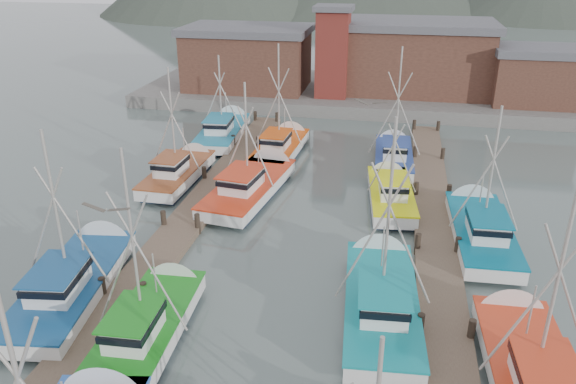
% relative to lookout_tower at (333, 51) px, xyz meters
% --- Properties ---
extents(ground, '(260.00, 260.00, 0.00)m').
position_rel_lookout_tower_xyz_m(ground, '(2.00, -33.00, -5.55)').
color(ground, '#4B5A55').
rests_on(ground, ground).
extents(dock_left, '(2.30, 46.00, 1.50)m').
position_rel_lookout_tower_xyz_m(dock_left, '(-5.00, -28.96, -5.34)').
color(dock_left, brown).
rests_on(dock_left, ground).
extents(dock_right, '(2.30, 46.00, 1.50)m').
position_rel_lookout_tower_xyz_m(dock_right, '(9.00, -28.96, -5.34)').
color(dock_right, brown).
rests_on(dock_right, ground).
extents(quay, '(44.00, 16.00, 1.20)m').
position_rel_lookout_tower_xyz_m(quay, '(2.00, 4.00, -4.95)').
color(quay, gray).
rests_on(quay, ground).
extents(shed_left, '(12.72, 8.48, 6.20)m').
position_rel_lookout_tower_xyz_m(shed_left, '(-9.00, 2.00, -1.21)').
color(shed_left, brown).
rests_on(shed_left, quay).
extents(shed_center, '(14.84, 9.54, 6.90)m').
position_rel_lookout_tower_xyz_m(shed_center, '(8.00, 4.00, -0.86)').
color(shed_center, brown).
rests_on(shed_center, quay).
extents(shed_right, '(8.48, 6.36, 5.20)m').
position_rel_lookout_tower_xyz_m(shed_right, '(19.00, 1.00, -1.71)').
color(shed_right, brown).
rests_on(shed_right, quay).
extents(lookout_tower, '(3.60, 3.60, 8.50)m').
position_rel_lookout_tower_xyz_m(lookout_tower, '(0.00, 0.00, 0.00)').
color(lookout_tower, maroon).
rests_on(lookout_tower, quay).
extents(distant_hills, '(175.00, 140.00, 42.00)m').
position_rel_lookout_tower_xyz_m(distant_hills, '(-10.76, 89.59, -5.55)').
color(distant_hills, '#3F473B').
rests_on(distant_hills, ground).
extents(boat_4, '(3.65, 8.69, 9.17)m').
position_rel_lookout_tower_xyz_m(boat_4, '(-2.81, -37.03, -4.87)').
color(boat_4, '#101E38').
rests_on(boat_4, ground).
extents(boat_5, '(4.00, 9.94, 9.92)m').
position_rel_lookout_tower_xyz_m(boat_5, '(6.33, -33.28, -4.87)').
color(boat_5, '#101E38').
rests_on(boat_5, ground).
extents(boat_6, '(4.26, 10.06, 9.00)m').
position_rel_lookout_tower_xyz_m(boat_6, '(-7.51, -34.57, -4.87)').
color(boat_6, '#101E38').
rests_on(boat_6, ground).
extents(boat_7, '(3.88, 9.51, 9.49)m').
position_rel_lookout_tower_xyz_m(boat_7, '(11.84, -36.88, -4.87)').
color(boat_7, '#101E38').
rests_on(boat_7, ground).
extents(boat_8, '(4.40, 10.37, 8.42)m').
position_rel_lookout_tower_xyz_m(boat_8, '(-2.35, -22.11, -4.87)').
color(boat_8, '#101E38').
rests_on(boat_8, ground).
extents(boat_9, '(3.33, 8.40, 7.20)m').
position_rel_lookout_tower_xyz_m(boat_9, '(6.41, -21.72, -4.88)').
color(boat_9, '#101E38').
rests_on(boat_9, ground).
extents(boat_10, '(3.51, 8.51, 8.56)m').
position_rel_lookout_tower_xyz_m(boat_10, '(-7.75, -20.84, -4.87)').
color(boat_10, '#101E38').
rests_on(boat_10, ground).
extents(boat_11, '(3.54, 9.42, 8.54)m').
position_rel_lookout_tower_xyz_m(boat_11, '(11.34, -25.69, -4.87)').
color(boat_11, '#101E38').
rests_on(boat_11, ground).
extents(boat_12, '(3.70, 8.96, 9.27)m').
position_rel_lookout_tower_xyz_m(boat_12, '(-2.03, -14.52, -4.87)').
color(boat_12, '#101E38').
rests_on(boat_12, ground).
extents(boat_13, '(3.68, 8.52, 9.31)m').
position_rel_lookout_tower_xyz_m(boat_13, '(6.44, -14.80, -4.87)').
color(boat_13, '#101E38').
rests_on(boat_13, ground).
extents(boat_14, '(3.65, 9.73, 7.85)m').
position_rel_lookout_tower_xyz_m(boat_14, '(-7.56, -11.35, -4.87)').
color(boat_14, '#101E38').
rests_on(boat_14, ground).
extents(gull_near, '(1.55, 0.63, 0.24)m').
position_rel_lookout_tower_xyz_m(gull_near, '(-1.78, -40.81, 2.16)').
color(gull_near, gray).
rests_on(gull_near, ground).
extents(gull_far, '(1.51, 0.66, 0.24)m').
position_rel_lookout_tower_xyz_m(gull_far, '(5.26, -30.07, 2.93)').
color(gull_far, gray).
rests_on(gull_far, ground).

